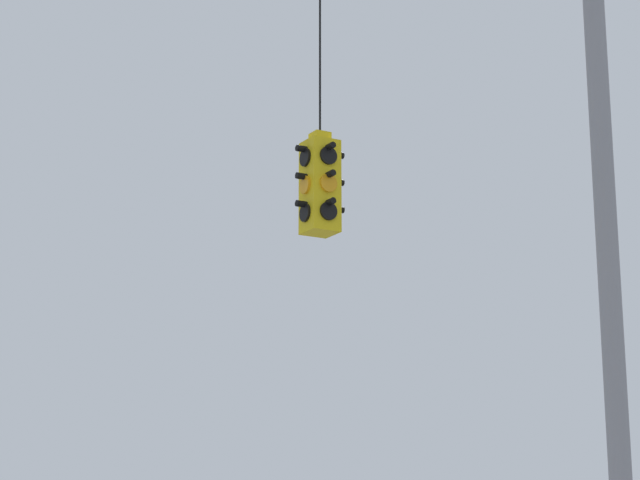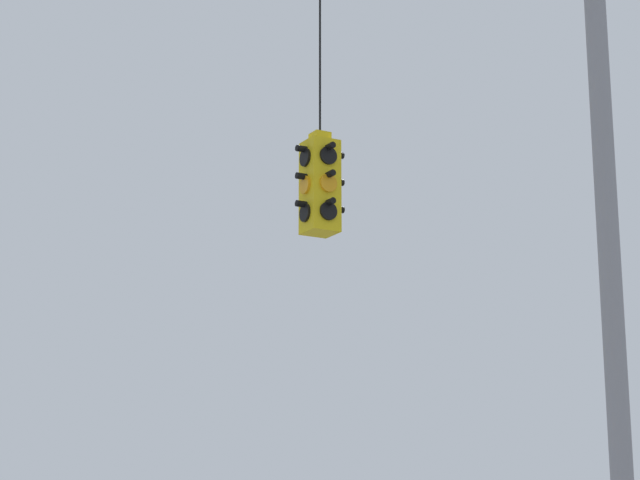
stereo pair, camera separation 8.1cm
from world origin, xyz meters
name	(u,v)px [view 2 (the right image)]	position (x,y,z in m)	size (l,w,h in m)	color
utility_pole_right	(611,287)	(6.17, 0.12, 4.74)	(0.28, 0.28, 9.50)	gray
traffic_light_over_intersection	(320,184)	(2.10, 0.12, 5.47)	(0.58, 0.58, 3.73)	yellow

